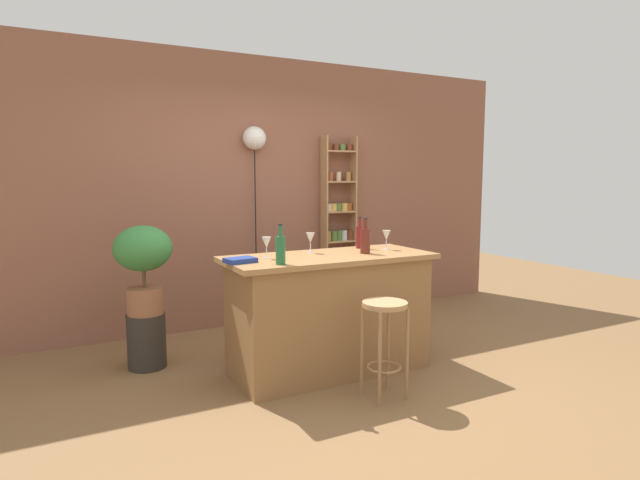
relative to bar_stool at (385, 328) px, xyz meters
name	(u,v)px	position (x,y,z in m)	size (l,w,h in m)	color
ground	(348,383)	(-0.09, 0.35, -0.51)	(12.00, 12.00, 0.00)	brown
back_wall	(255,192)	(-0.09, 2.30, 0.89)	(6.40, 0.10, 2.80)	#8C5642
kitchen_counter	(329,313)	(-0.09, 0.65, -0.03)	(1.66, 0.71, 0.94)	olive
bar_stool	(385,328)	(0.00, 0.00, 0.00)	(0.32, 0.32, 0.69)	#997047
spice_shelf	(339,225)	(0.86, 2.15, 0.51)	(0.39, 0.15, 2.01)	tan
plant_stool	(147,341)	(-1.39, 1.39, -0.28)	(0.31, 0.31, 0.45)	#2D2823
potted_plant	(143,259)	(-1.39, 1.39, 0.39)	(0.46, 0.42, 0.72)	#935B3D
bottle_wine_red	(281,249)	(-0.61, 0.41, 0.54)	(0.07, 0.07, 0.29)	#236638
bottle_olive_oil	(360,236)	(0.33, 0.87, 0.54)	(0.06, 0.06, 0.27)	maroon
bottle_spirits_clear	(365,240)	(0.21, 0.59, 0.54)	(0.08, 0.08, 0.29)	#5B2319
wine_glass_left	(310,238)	(-0.17, 0.83, 0.55)	(0.07, 0.07, 0.16)	silver
wine_glass_center	(386,236)	(0.49, 0.70, 0.55)	(0.07, 0.07, 0.16)	silver
wine_glass_right	(266,243)	(-0.59, 0.72, 0.55)	(0.07, 0.07, 0.16)	silver
cookbook	(240,260)	(-0.84, 0.62, 0.45)	(0.21, 0.15, 0.04)	navy
pendant_globe_light	(254,140)	(-0.13, 2.19, 1.43)	(0.24, 0.24, 2.08)	black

